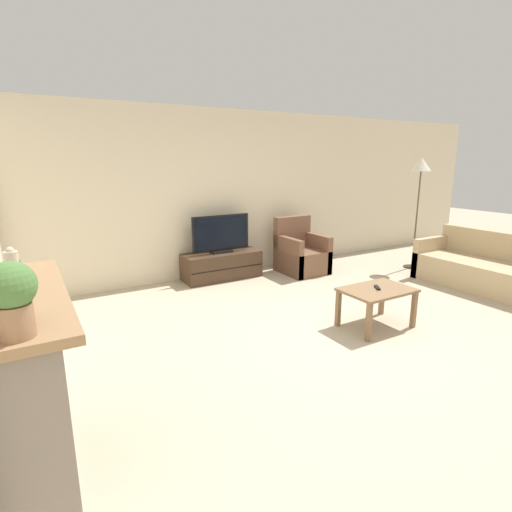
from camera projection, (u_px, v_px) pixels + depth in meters
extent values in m
plane|color=tan|center=(352.00, 330.00, 4.57)|extent=(24.00, 24.00, 0.00)
cube|color=beige|center=(233.00, 193.00, 6.72)|extent=(12.00, 0.06, 2.70)
cube|color=slate|center=(28.00, 393.00, 2.35)|extent=(0.35, 1.40, 1.13)
cube|color=black|center=(64.00, 404.00, 2.47)|extent=(0.01, 0.77, 0.62)
cube|color=orange|center=(68.00, 428.00, 2.51)|extent=(0.01, 0.54, 0.12)
cube|color=#93704C|center=(20.00, 298.00, 2.23)|extent=(0.47, 1.52, 0.05)
cylinder|color=#512D23|center=(16.00, 307.00, 1.82)|extent=(0.13, 0.13, 0.14)
sphere|color=#512D23|center=(13.00, 291.00, 1.80)|extent=(0.07, 0.07, 0.07)
cylinder|color=beige|center=(14.00, 276.00, 2.09)|extent=(0.07, 0.07, 0.27)
sphere|color=beige|center=(10.00, 251.00, 2.06)|extent=(0.04, 0.04, 0.04)
cube|color=brown|center=(15.00, 274.00, 2.32)|extent=(0.07, 0.11, 0.15)
cylinder|color=white|center=(22.00, 272.00, 2.34)|extent=(0.00, 0.08, 0.08)
cylinder|color=#936B4C|center=(16.00, 321.00, 1.66)|extent=(0.14, 0.14, 0.15)
sphere|color=#477038|center=(10.00, 285.00, 1.62)|extent=(0.20, 0.20, 0.20)
cube|color=#422D1E|center=(222.00, 265.00, 6.53)|extent=(1.27, 0.50, 0.44)
cube|color=black|center=(229.00, 269.00, 6.32)|extent=(1.24, 0.01, 0.01)
cube|color=black|center=(221.00, 251.00, 6.47)|extent=(0.34, 0.18, 0.04)
cube|color=black|center=(221.00, 233.00, 6.40)|extent=(0.99, 0.03, 0.57)
cube|color=black|center=(221.00, 233.00, 6.39)|extent=(0.91, 0.01, 0.51)
cube|color=brown|center=(302.00, 261.00, 6.88)|extent=(0.70, 0.76, 0.40)
cube|color=brown|center=(292.00, 231.00, 7.02)|extent=(0.70, 0.14, 0.54)
cube|color=brown|center=(288.00, 256.00, 6.70)|extent=(0.10, 0.76, 0.64)
cube|color=brown|center=(316.00, 252.00, 7.00)|extent=(0.10, 0.76, 0.64)
cube|color=brown|center=(377.00, 290.00, 4.58)|extent=(0.81, 0.56, 0.03)
cube|color=brown|center=(369.00, 322.00, 4.25)|extent=(0.05, 0.05, 0.43)
cube|color=brown|center=(414.00, 310.00, 4.61)|extent=(0.05, 0.05, 0.43)
cube|color=brown|center=(338.00, 308.00, 4.65)|extent=(0.05, 0.05, 0.43)
cube|color=brown|center=(382.00, 298.00, 5.01)|extent=(0.05, 0.05, 0.43)
cube|color=black|center=(377.00, 288.00, 4.58)|extent=(0.12, 0.15, 0.02)
cube|color=tan|center=(497.00, 278.00, 5.85)|extent=(0.90, 2.30, 0.42)
cube|color=tan|center=(432.00, 256.00, 6.74)|extent=(0.90, 0.11, 0.64)
cylinder|color=black|center=(412.00, 267.00, 7.24)|extent=(0.30, 0.30, 0.01)
cylinder|color=brown|center=(416.00, 220.00, 7.04)|extent=(0.03, 0.03, 1.70)
cone|color=beige|center=(422.00, 164.00, 6.81)|extent=(0.33, 0.33, 0.22)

